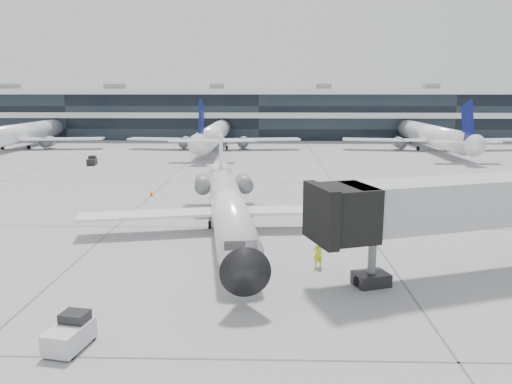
{
  "coord_description": "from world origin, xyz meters",
  "views": [
    {
      "loc": [
        2.33,
        -38.48,
        10.73
      ],
      "look_at": [
        1.26,
        1.52,
        2.6
      ],
      "focal_mm": 35.0,
      "sensor_mm": 36.0,
      "label": 1
    }
  ],
  "objects_px": {
    "regional_jet": "(228,204)",
    "ramp_worker": "(318,254)",
    "jet_bridge": "(477,202)",
    "baggage_tug": "(70,334)"
  },
  "relations": [
    {
      "from": "jet_bridge",
      "to": "ramp_worker",
      "type": "relative_size",
      "value": 10.39
    },
    {
      "from": "regional_jet",
      "to": "jet_bridge",
      "type": "bearing_deg",
      "value": -37.06
    },
    {
      "from": "regional_jet",
      "to": "jet_bridge",
      "type": "relative_size",
      "value": 1.55
    },
    {
      "from": "regional_jet",
      "to": "ramp_worker",
      "type": "relative_size",
      "value": 16.09
    },
    {
      "from": "regional_jet",
      "to": "jet_bridge",
      "type": "xyz_separation_m",
      "value": [
        15.33,
        -8.52,
        2.13
      ]
    },
    {
      "from": "jet_bridge",
      "to": "baggage_tug",
      "type": "height_order",
      "value": "jet_bridge"
    },
    {
      "from": "regional_jet",
      "to": "baggage_tug",
      "type": "relative_size",
      "value": 11.63
    },
    {
      "from": "jet_bridge",
      "to": "ramp_worker",
      "type": "bearing_deg",
      "value": 157.16
    },
    {
      "from": "regional_jet",
      "to": "jet_bridge",
      "type": "distance_m",
      "value": 17.67
    },
    {
      "from": "regional_jet",
      "to": "ramp_worker",
      "type": "distance_m",
      "value": 10.07
    }
  ]
}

